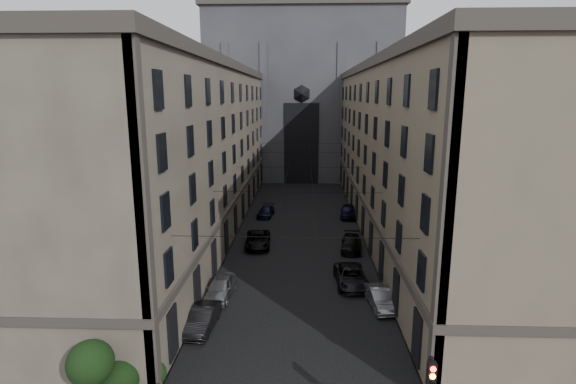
# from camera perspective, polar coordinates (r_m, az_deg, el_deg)

# --- Properties ---
(sidewalk_left) EXTENTS (7.00, 80.00, 0.15)m
(sidewalk_left) POSITION_cam_1_polar(r_m,az_deg,el_deg) (53.56, -9.91, -4.52)
(sidewalk_left) COLOR #383533
(sidewalk_left) RESTS_ON ground
(sidewalk_right) EXTENTS (7.00, 80.00, 0.15)m
(sidewalk_right) POSITION_cam_1_polar(r_m,az_deg,el_deg) (53.36, 12.82, -4.71)
(sidewalk_right) COLOR #383533
(sidewalk_right) RESTS_ON ground
(building_left) EXTENTS (13.60, 60.60, 18.85)m
(building_left) POSITION_cam_1_polar(r_m,az_deg,el_deg) (52.40, -13.44, 5.32)
(building_left) COLOR #4D463B
(building_left) RESTS_ON ground
(building_right) EXTENTS (13.60, 60.60, 18.85)m
(building_right) POSITION_cam_1_polar(r_m,az_deg,el_deg) (52.13, 16.49, 5.12)
(building_right) COLOR brown
(building_right) RESTS_ON ground
(gothic_tower) EXTENTS (35.00, 23.00, 58.00)m
(gothic_tower) POSITION_cam_1_polar(r_m,az_deg,el_deg) (89.14, 1.81, 13.80)
(gothic_tower) COLOR #2D2D33
(gothic_tower) RESTS_ON ground
(shrub_cluster) EXTENTS (3.90, 4.40, 3.90)m
(shrub_cluster) POSITION_cam_1_polar(r_m,az_deg,el_deg) (25.21, -21.31, -21.18)
(shrub_cluster) COLOR black
(shrub_cluster) RESTS_ON sidewalk_left
(tram_wires) EXTENTS (14.00, 60.00, 0.43)m
(tram_wires) POSITION_cam_1_polar(r_m,az_deg,el_deg) (50.43, 1.47, 2.99)
(tram_wires) COLOR black
(tram_wires) RESTS_ON ground
(car_left_near) EXTENTS (2.12, 4.74, 1.58)m
(car_left_near) POSITION_cam_1_polar(r_m,az_deg,el_deg) (35.76, -8.59, -11.92)
(car_left_near) COLOR slate
(car_left_near) RESTS_ON ground
(car_left_midnear) EXTENTS (1.85, 4.57, 1.48)m
(car_left_midnear) POSITION_cam_1_polar(r_m,az_deg,el_deg) (31.61, -10.84, -15.52)
(car_left_midnear) COLOR black
(car_left_midnear) RESTS_ON ground
(car_left_midfar) EXTENTS (2.82, 5.55, 1.50)m
(car_left_midfar) POSITION_cam_1_polar(r_m,az_deg,el_deg) (46.60, -3.85, -6.05)
(car_left_midfar) COLOR black
(car_left_midfar) RESTS_ON ground
(car_left_far) EXTENTS (2.23, 4.54, 1.27)m
(car_left_far) POSITION_cam_1_polar(r_m,az_deg,el_deg) (57.91, -2.85, -2.50)
(car_left_far) COLOR black
(car_left_far) RESTS_ON ground
(car_right_near) EXTENTS (1.99, 4.40, 1.40)m
(car_right_near) POSITION_cam_1_polar(r_m,az_deg,el_deg) (34.64, 11.62, -13.05)
(car_right_near) COLOR slate
(car_right_near) RESTS_ON ground
(car_right_midnear) EXTENTS (2.68, 5.43, 1.48)m
(car_right_midnear) POSITION_cam_1_polar(r_m,az_deg,el_deg) (37.88, 7.99, -10.57)
(car_right_midnear) COLOR black
(car_right_midnear) RESTS_ON ground
(car_right_midfar) EXTENTS (2.56, 5.06, 1.41)m
(car_right_midfar) POSITION_cam_1_polar(r_m,az_deg,el_deg) (45.95, 8.02, -6.47)
(car_right_midfar) COLOR black
(car_right_midfar) RESTS_ON ground
(car_right_far) EXTENTS (2.46, 4.94, 1.62)m
(car_right_far) POSITION_cam_1_polar(r_m,az_deg,el_deg) (57.88, 7.66, -2.43)
(car_right_far) COLOR black
(car_right_far) RESTS_ON ground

